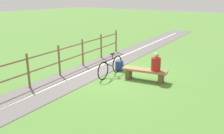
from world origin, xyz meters
name	(u,v)px	position (x,y,z in m)	size (l,w,h in m)	color
ground_plane	(116,74)	(0.00, 0.00, 0.00)	(80.00, 80.00, 0.00)	#548438
paved_path	(17,102)	(0.93, 4.00, 0.01)	(1.82, 36.00, 0.02)	#66605E
path_centre_line	(17,101)	(0.93, 4.00, 0.02)	(0.10, 32.00, 0.00)	silver
bench	(145,73)	(-1.31, -0.08, 0.31)	(1.78, 0.79, 0.45)	#937047
person_seated	(156,63)	(-1.73, -0.16, 0.73)	(0.42, 0.42, 0.69)	#B2231E
bicycle	(110,67)	(0.07, 0.28, 0.39)	(0.20, 1.82, 0.92)	black
backpack	(120,66)	(0.17, -0.54, 0.21)	(0.33, 0.33, 0.42)	navy
fence_roadside	(59,58)	(1.79, 1.44, 0.73)	(1.09, 9.58, 1.26)	brown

